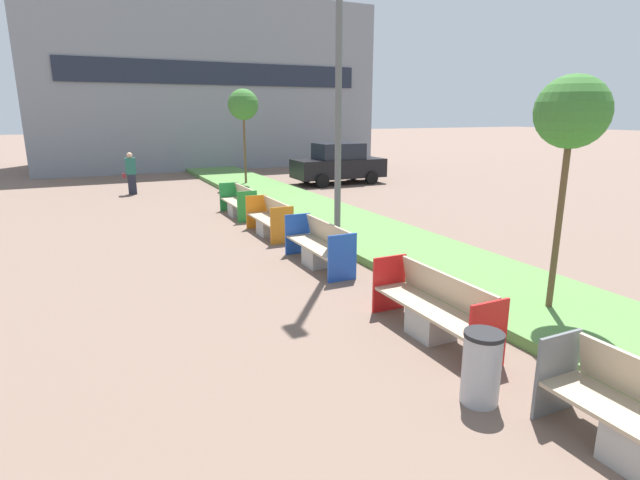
# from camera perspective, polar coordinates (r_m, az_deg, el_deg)

# --- Properties ---
(planter_grass_strip) EXTENTS (2.80, 120.00, 0.18)m
(planter_grass_strip) POSITION_cam_1_polar(r_m,az_deg,el_deg) (12.75, 7.06, 0.07)
(planter_grass_strip) COLOR #568442
(planter_grass_strip) RESTS_ON ground
(building_backdrop) EXTENTS (19.63, 8.95, 9.61)m
(building_backdrop) POSITION_cam_1_polar(r_m,az_deg,el_deg) (33.73, -13.30, 16.71)
(building_backdrop) COLOR gray
(building_backdrop) RESTS_ON ground
(bench_red_frame) EXTENTS (0.65, 2.29, 0.94)m
(bench_red_frame) POSITION_cam_1_polar(r_m,az_deg,el_deg) (7.58, 12.85, -8.04)
(bench_red_frame) COLOR #9E9B96
(bench_red_frame) RESTS_ON ground
(bench_blue_frame) EXTENTS (0.65, 2.25, 0.94)m
(bench_blue_frame) POSITION_cam_1_polar(r_m,az_deg,el_deg) (10.70, -0.05, -1.03)
(bench_blue_frame) COLOR #9E9B96
(bench_blue_frame) RESTS_ON ground
(bench_orange_frame) EXTENTS (0.65, 2.03, 0.94)m
(bench_orange_frame) POSITION_cam_1_polar(r_m,az_deg,el_deg) (13.48, -5.75, 2.09)
(bench_orange_frame) COLOR #9E9B96
(bench_orange_frame) RESTS_ON ground
(bench_green_frame) EXTENTS (0.65, 2.09, 0.94)m
(bench_green_frame) POSITION_cam_1_polar(r_m,az_deg,el_deg) (16.17, -9.26, 4.04)
(bench_green_frame) COLOR #9E9B96
(bench_green_frame) RESTS_ON ground
(litter_bin) EXTENTS (0.44, 0.44, 0.86)m
(litter_bin) POSITION_cam_1_polar(r_m,az_deg,el_deg) (6.07, 17.96, -13.69)
(litter_bin) COLOR #9EA0A5
(litter_bin) RESTS_ON ground
(street_lamp_post) EXTENTS (0.24, 0.44, 8.96)m
(street_lamp_post) POSITION_cam_1_polar(r_m,az_deg,el_deg) (11.03, 2.19, 22.98)
(street_lamp_post) COLOR #56595B
(street_lamp_post) RESTS_ON ground
(sapling_tree_near) EXTENTS (1.08, 1.08, 3.76)m
(sapling_tree_near) POSITION_cam_1_polar(r_m,az_deg,el_deg) (8.40, 26.84, 12.67)
(sapling_tree_near) COLOR brown
(sapling_tree_near) RESTS_ON ground
(sapling_tree_far) EXTENTS (1.31, 1.31, 4.20)m
(sapling_tree_far) POSITION_cam_1_polar(r_m,az_deg,el_deg) (22.38, -8.77, 15.00)
(sapling_tree_far) COLOR brown
(sapling_tree_far) RESTS_ON ground
(pedestrian_walking) EXTENTS (0.53, 0.24, 1.68)m
(pedestrian_walking) POSITION_cam_1_polar(r_m,az_deg,el_deg) (21.55, -20.80, 7.15)
(pedestrian_walking) COLOR #232633
(pedestrian_walking) RESTS_ON ground
(parked_car_distant) EXTENTS (4.24, 2.00, 1.86)m
(parked_car_distant) POSITION_cam_1_polar(r_m,az_deg,el_deg) (23.32, 2.12, 8.69)
(parked_car_distant) COLOR black
(parked_car_distant) RESTS_ON ground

